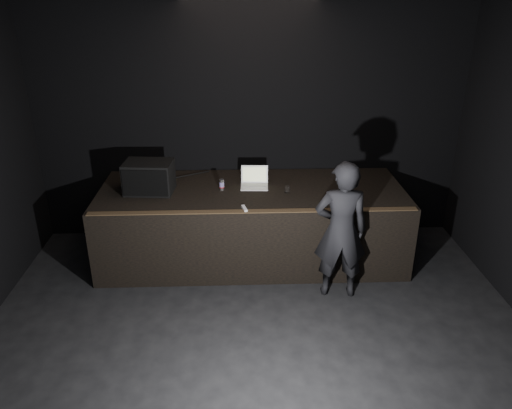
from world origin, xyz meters
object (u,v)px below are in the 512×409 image
(laptop, at_px, (254,181))
(stage_monitor, at_px, (149,177))
(stage_riser, at_px, (252,223))
(person, at_px, (341,231))
(beer_can, at_px, (222,185))

(laptop, bearing_deg, stage_monitor, -170.44)
(stage_riser, bearing_deg, person, -43.41)
(stage_riser, relative_size, person, 2.35)
(beer_can, distance_m, person, 1.69)
(stage_monitor, xyz_separation_m, person, (2.33, -0.91, -0.35))
(beer_can, bearing_deg, stage_monitor, -178.56)
(laptop, bearing_deg, stage_riser, -105.05)
(stage_riser, height_order, stage_monitor, stage_monitor)
(laptop, height_order, beer_can, laptop)
(stage_riser, bearing_deg, stage_monitor, -178.15)
(stage_riser, bearing_deg, laptop, 72.30)
(stage_monitor, height_order, beer_can, stage_monitor)
(stage_riser, relative_size, stage_monitor, 6.26)
(laptop, distance_m, person, 1.46)
(stage_riser, relative_size, beer_can, 26.94)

